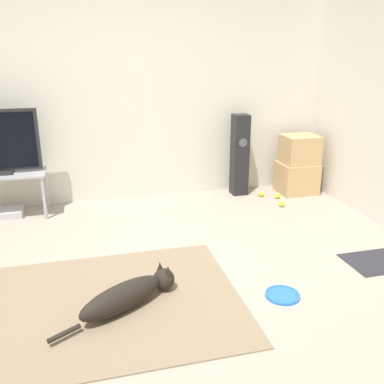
# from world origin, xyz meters

# --- Properties ---
(ground_plane) EXTENTS (12.00, 12.00, 0.00)m
(ground_plane) POSITION_xyz_m (0.00, 0.00, 0.00)
(ground_plane) COLOR #9E9384
(wall_back) EXTENTS (8.00, 0.06, 2.55)m
(wall_back) POSITION_xyz_m (0.00, 2.10, 1.27)
(wall_back) COLOR beige
(wall_back) RESTS_ON ground_plane
(area_rug) EXTENTS (1.94, 1.48, 0.01)m
(area_rug) POSITION_xyz_m (-0.28, -0.19, 0.01)
(area_rug) COLOR #847056
(area_rug) RESTS_ON ground_plane
(dog) EXTENTS (0.89, 0.57, 0.21)m
(dog) POSITION_xyz_m (-0.10, -0.27, 0.11)
(dog) COLOR black
(dog) RESTS_ON area_rug
(frisbee) EXTENTS (0.25, 0.25, 0.03)m
(frisbee) POSITION_xyz_m (1.00, -0.41, 0.01)
(frisbee) COLOR blue
(frisbee) RESTS_ON ground_plane
(cardboard_box_lower) EXTENTS (0.45, 0.40, 0.38)m
(cardboard_box_lower) POSITION_xyz_m (2.23, 1.75, 0.19)
(cardboard_box_lower) COLOR tan
(cardboard_box_lower) RESTS_ON ground_plane
(cardboard_box_upper) EXTENTS (0.41, 0.37, 0.34)m
(cardboard_box_upper) POSITION_xyz_m (2.24, 1.75, 0.55)
(cardboard_box_upper) COLOR tan
(cardboard_box_upper) RESTS_ON cardboard_box_lower
(floor_speaker) EXTENTS (0.19, 0.19, 0.99)m
(floor_speaker) POSITION_xyz_m (1.51, 1.88, 0.49)
(floor_speaker) COLOR black
(floor_speaker) RESTS_ON ground_plane
(tennis_ball_by_boxes) EXTENTS (0.07, 0.07, 0.07)m
(tennis_ball_by_boxes) POSITION_xyz_m (1.82, 1.31, 0.03)
(tennis_ball_by_boxes) COLOR #C6E033
(tennis_ball_by_boxes) RESTS_ON ground_plane
(tennis_ball_near_speaker) EXTENTS (0.07, 0.07, 0.07)m
(tennis_ball_near_speaker) POSITION_xyz_m (1.74, 1.70, 0.03)
(tennis_ball_near_speaker) COLOR #C6E033
(tennis_ball_near_speaker) RESTS_ON ground_plane
(tennis_ball_loose_on_carpet) EXTENTS (0.07, 0.07, 0.07)m
(tennis_ball_loose_on_carpet) POSITION_xyz_m (1.89, 1.58, 0.03)
(tennis_ball_loose_on_carpet) COLOR #C6E033
(tennis_ball_loose_on_carpet) RESTS_ON ground_plane
(game_console) EXTENTS (0.30, 0.25, 0.08)m
(game_console) POSITION_xyz_m (-1.17, 1.79, 0.04)
(game_console) COLOR #B7B7BC
(game_console) RESTS_ON ground_plane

